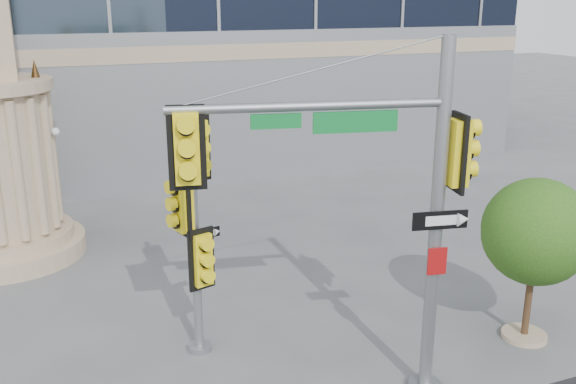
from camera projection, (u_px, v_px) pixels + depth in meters
name	position (u px, v px, depth m)	size (l,w,h in m)	color
ground	(324.00, 372.00, 12.88)	(120.00, 120.00, 0.00)	#545456
main_signal_pole	(373.00, 187.00, 10.96)	(5.09, 1.46, 6.64)	slate
secondary_signal_pole	(194.00, 217.00, 12.69)	(0.96, 0.69, 5.18)	slate
street_tree	(537.00, 236.00, 13.54)	(2.34, 2.28, 3.64)	tan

